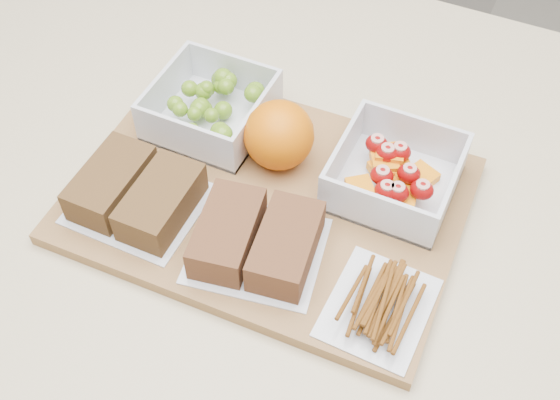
# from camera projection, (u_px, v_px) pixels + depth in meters

# --- Properties ---
(counter) EXTENTS (1.20, 0.90, 0.90)m
(counter) POSITION_uv_depth(u_px,v_px,m) (285.00, 384.00, 1.13)
(counter) COLOR beige
(counter) RESTS_ON ground
(cutting_board) EXTENTS (0.43, 0.31, 0.02)m
(cutting_board) POSITION_uv_depth(u_px,v_px,m) (268.00, 200.00, 0.78)
(cutting_board) COLOR olive
(cutting_board) RESTS_ON counter
(grape_container) EXTENTS (0.13, 0.13, 0.05)m
(grape_container) POSITION_uv_depth(u_px,v_px,m) (213.00, 107.00, 0.83)
(grape_container) COLOR silver
(grape_container) RESTS_ON cutting_board
(fruit_container) EXTENTS (0.13, 0.13, 0.05)m
(fruit_container) POSITION_uv_depth(u_px,v_px,m) (394.00, 176.00, 0.76)
(fruit_container) COLOR silver
(fruit_container) RESTS_ON cutting_board
(orange) EXTENTS (0.08, 0.08, 0.08)m
(orange) POSITION_uv_depth(u_px,v_px,m) (279.00, 135.00, 0.78)
(orange) COLOR orange
(orange) RESTS_ON cutting_board
(sandwich_bag_left) EXTENTS (0.14, 0.12, 0.04)m
(sandwich_bag_left) POSITION_uv_depth(u_px,v_px,m) (136.00, 193.00, 0.75)
(sandwich_bag_left) COLOR silver
(sandwich_bag_left) RESTS_ON cutting_board
(sandwich_bag_center) EXTENTS (0.15, 0.14, 0.04)m
(sandwich_bag_center) POSITION_uv_depth(u_px,v_px,m) (257.00, 240.00, 0.71)
(sandwich_bag_center) COLOR silver
(sandwich_bag_center) RESTS_ON cutting_board
(pretzel_bag) EXTENTS (0.10, 0.12, 0.03)m
(pretzel_bag) POSITION_uv_depth(u_px,v_px,m) (380.00, 301.00, 0.68)
(pretzel_bag) COLOR silver
(pretzel_bag) RESTS_ON cutting_board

